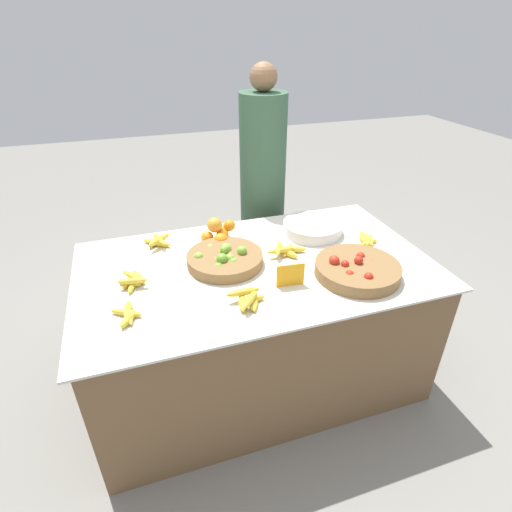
% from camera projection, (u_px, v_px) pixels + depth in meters
% --- Properties ---
extents(ground_plane, '(12.00, 12.00, 0.00)m').
position_uv_depth(ground_plane, '(256.00, 371.00, 2.39)').
color(ground_plane, gray).
extents(market_table, '(1.76, 1.03, 0.75)m').
position_uv_depth(market_table, '(256.00, 322.00, 2.20)').
color(market_table, brown).
rests_on(market_table, ground_plane).
extents(lime_bowl, '(0.38, 0.38, 0.09)m').
position_uv_depth(lime_bowl, '(225.00, 259.00, 2.00)').
color(lime_bowl, olive).
rests_on(lime_bowl, market_table).
extents(tomato_basket, '(0.41, 0.41, 0.10)m').
position_uv_depth(tomato_basket, '(357.00, 269.00, 1.91)').
color(tomato_basket, olive).
rests_on(tomato_basket, market_table).
extents(orange_pile, '(0.20, 0.20, 0.14)m').
position_uv_depth(orange_pile, '(219.00, 232.00, 2.19)').
color(orange_pile, orange).
rests_on(orange_pile, market_table).
extents(metal_bowl, '(0.34, 0.34, 0.06)m').
position_uv_depth(metal_bowl, '(312.00, 228.00, 2.29)').
color(metal_bowl, silver).
rests_on(metal_bowl, market_table).
extents(price_sign, '(0.13, 0.02, 0.11)m').
position_uv_depth(price_sign, '(290.00, 275.00, 1.82)').
color(price_sign, orange).
rests_on(price_sign, market_table).
extents(banana_bunch_middle_left, '(0.17, 0.15, 0.06)m').
position_uv_depth(banana_bunch_middle_left, '(249.00, 299.00, 1.72)').
color(banana_bunch_middle_left, gold).
rests_on(banana_bunch_middle_left, market_table).
extents(banana_bunch_middle_right, '(0.14, 0.18, 0.03)m').
position_uv_depth(banana_bunch_middle_right, '(128.00, 314.00, 1.65)').
color(banana_bunch_middle_right, gold).
rests_on(banana_bunch_middle_right, market_table).
extents(banana_bunch_back_center, '(0.16, 0.17, 0.06)m').
position_uv_depth(banana_bunch_back_center, '(158.00, 241.00, 2.17)').
color(banana_bunch_back_center, gold).
rests_on(banana_bunch_back_center, market_table).
extents(banana_bunch_front_center, '(0.14, 0.19, 0.05)m').
position_uv_depth(banana_bunch_front_center, '(133.00, 280.00, 1.85)').
color(banana_bunch_front_center, gold).
rests_on(banana_bunch_front_center, market_table).
extents(banana_bunch_front_left, '(0.15, 0.16, 0.04)m').
position_uv_depth(banana_bunch_front_left, '(367.00, 240.00, 2.20)').
color(banana_bunch_front_left, gold).
rests_on(banana_bunch_front_left, market_table).
extents(banana_bunch_front_right, '(0.22, 0.16, 0.06)m').
position_uv_depth(banana_bunch_front_right, '(286.00, 250.00, 2.09)').
color(banana_bunch_front_right, gold).
rests_on(banana_bunch_front_right, market_table).
extents(vendor_person, '(0.30, 0.30, 1.61)m').
position_uv_depth(vendor_person, '(262.00, 200.00, 2.73)').
color(vendor_person, '#385B42').
rests_on(vendor_person, ground_plane).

